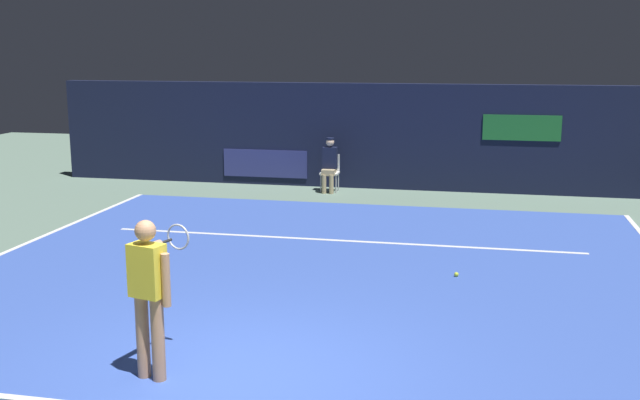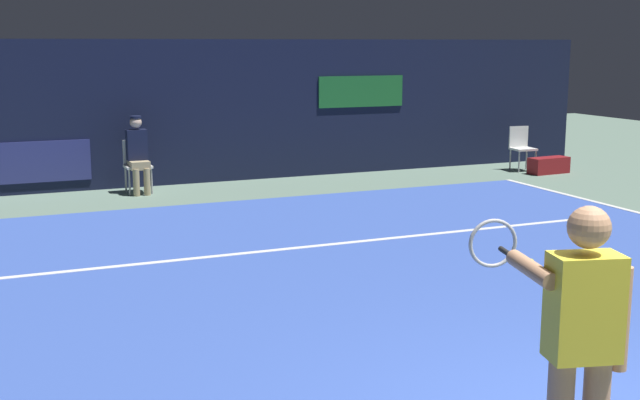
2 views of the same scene
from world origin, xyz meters
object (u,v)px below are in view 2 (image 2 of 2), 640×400
(line_judge_on_chair, at_px, (138,154))
(tennis_player, at_px, (579,344))
(tennis_ball, at_px, (531,262))
(equipment_bag, at_px, (549,165))
(courtside_chair_near, at_px, (521,146))

(line_judge_on_chair, bearing_deg, tennis_player, -88.67)
(tennis_ball, distance_m, equipment_bag, 7.16)
(tennis_player, relative_size, tennis_ball, 25.44)
(line_judge_on_chair, distance_m, courtside_chair_near, 7.61)
(tennis_player, distance_m, tennis_ball, 5.36)
(tennis_player, height_order, tennis_ball, tennis_player)
(courtside_chair_near, relative_size, equipment_bag, 1.05)
(equipment_bag, bearing_deg, courtside_chair_near, 109.44)
(courtside_chair_near, xyz_separation_m, equipment_bag, (0.25, -0.56, -0.34))
(tennis_player, bearing_deg, courtside_chair_near, 54.72)
(courtside_chair_near, bearing_deg, line_judge_on_chair, 176.99)
(tennis_player, xyz_separation_m, equipment_bag, (7.60, 9.83, -0.83))
(line_judge_on_chair, bearing_deg, courtside_chair_near, -3.01)
(tennis_ball, bearing_deg, courtside_chair_near, 54.51)
(tennis_ball, bearing_deg, tennis_player, -124.99)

